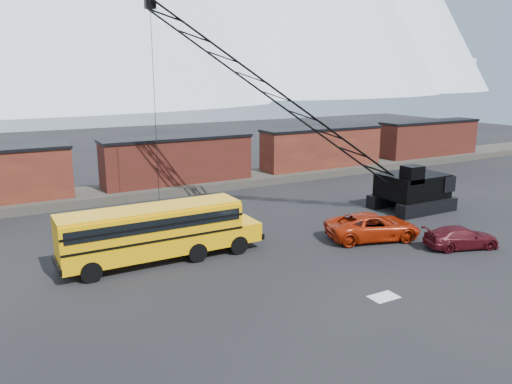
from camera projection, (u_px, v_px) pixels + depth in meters
ground at (324, 271)px, 26.82m from camera, size 160.00×160.00×0.00m
gravel_berm at (179, 186)px, 45.43m from camera, size 120.00×5.00×0.70m
boxcar_mid at (178, 160)px, 44.87m from camera, size 13.70×3.10×4.17m
boxcar_east_near at (322, 147)px, 52.46m from camera, size 13.70×3.10×4.17m
boxcar_east_far at (429, 138)px, 60.05m from camera, size 13.70×3.10×4.17m
snow_patch at (384, 297)px, 23.66m from camera, size 1.40×0.90×0.02m
school_bus at (158, 231)px, 27.80m from camera, size 11.65×2.65×3.19m
red_pickup at (373, 227)px, 31.78m from camera, size 6.56×4.41×1.67m
maroon_suv at (461, 237)px, 30.23m from camera, size 4.90×3.18×1.32m
crawler_crane at (281, 99)px, 35.70m from camera, size 21.15×10.10×15.39m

